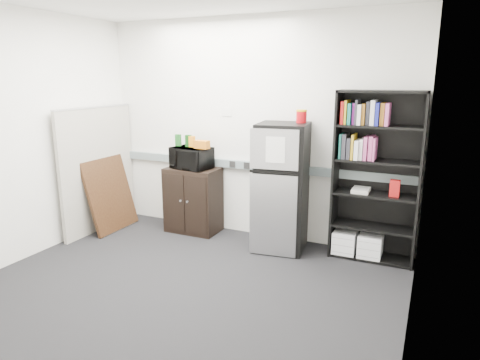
{
  "coord_description": "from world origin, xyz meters",
  "views": [
    {
      "loc": [
        2.06,
        -3.12,
        1.98
      ],
      "look_at": [
        0.22,
        0.9,
        0.92
      ],
      "focal_mm": 32.0,
      "sensor_mm": 36.0,
      "label": 1
    }
  ],
  "objects_px": {
    "cubicle_partition": "(98,169)",
    "cabinet": "(193,200)",
    "microwave": "(191,158)",
    "bookshelf": "(374,173)",
    "refrigerator": "(282,188)"
  },
  "relations": [
    {
      "from": "cubicle_partition",
      "to": "microwave",
      "type": "height_order",
      "value": "cubicle_partition"
    },
    {
      "from": "cabinet",
      "to": "microwave",
      "type": "bearing_deg",
      "value": -90.0
    },
    {
      "from": "cubicle_partition",
      "to": "cabinet",
      "type": "xyz_separation_m",
      "value": [
        1.17,
        0.42,
        -0.39
      ]
    },
    {
      "from": "bookshelf",
      "to": "cubicle_partition",
      "type": "xyz_separation_m",
      "value": [
        -3.41,
        -0.49,
        -0.16
      ]
    },
    {
      "from": "microwave",
      "to": "cubicle_partition",
      "type": "bearing_deg",
      "value": -153.27
    },
    {
      "from": "cabinet",
      "to": "bookshelf",
      "type": "bearing_deg",
      "value": 1.68
    },
    {
      "from": "cubicle_partition",
      "to": "refrigerator",
      "type": "xyz_separation_m",
      "value": [
        2.41,
        0.34,
        -0.07
      ]
    },
    {
      "from": "bookshelf",
      "to": "microwave",
      "type": "relative_size",
      "value": 3.77
    },
    {
      "from": "bookshelf",
      "to": "cubicle_partition",
      "type": "distance_m",
      "value": 3.45
    },
    {
      "from": "bookshelf",
      "to": "refrigerator",
      "type": "bearing_deg",
      "value": -171.69
    },
    {
      "from": "cabinet",
      "to": "refrigerator",
      "type": "bearing_deg",
      "value": -3.7
    },
    {
      "from": "bookshelf",
      "to": "cabinet",
      "type": "bearing_deg",
      "value": -178.32
    },
    {
      "from": "cubicle_partition",
      "to": "bookshelf",
      "type": "bearing_deg",
      "value": 8.13
    },
    {
      "from": "cubicle_partition",
      "to": "microwave",
      "type": "distance_m",
      "value": 1.25
    },
    {
      "from": "microwave",
      "to": "refrigerator",
      "type": "bearing_deg",
      "value": 4.7
    }
  ]
}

